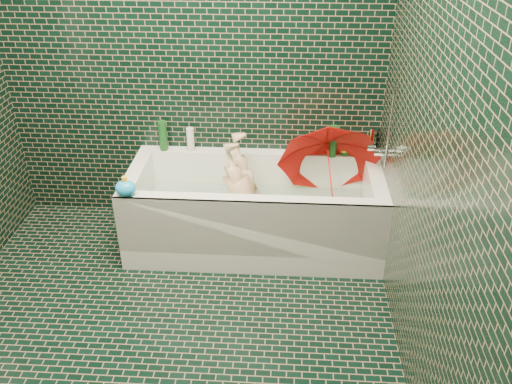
# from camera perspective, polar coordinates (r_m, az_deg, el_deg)

# --- Properties ---
(floor) EXTENTS (2.80, 2.80, 0.00)m
(floor) POSITION_cam_1_polar(r_m,az_deg,el_deg) (3.15, -9.89, -15.68)
(floor) COLOR black
(floor) RESTS_ON ground
(wall_back) EXTENTS (2.80, 0.00, 2.80)m
(wall_back) POSITION_cam_1_polar(r_m,az_deg,el_deg) (3.71, -6.94, 14.56)
(wall_back) COLOR black
(wall_back) RESTS_ON floor
(wall_right) EXTENTS (0.00, 2.80, 2.80)m
(wall_right) POSITION_cam_1_polar(r_m,az_deg,el_deg) (2.42, 18.74, 4.39)
(wall_right) COLOR black
(wall_right) RESTS_ON floor
(bathtub) EXTENTS (1.70, 0.75, 0.55)m
(bathtub) POSITION_cam_1_polar(r_m,az_deg,el_deg) (3.73, -0.14, -2.70)
(bathtub) COLOR white
(bathtub) RESTS_ON floor
(bath_mat) EXTENTS (1.35, 0.47, 0.01)m
(bath_mat) POSITION_cam_1_polar(r_m,az_deg,el_deg) (3.78, -0.12, -3.26)
(bath_mat) COLOR #40CE29
(bath_mat) RESTS_ON bathtub
(water) EXTENTS (1.48, 0.53, 0.00)m
(water) POSITION_cam_1_polar(r_m,az_deg,el_deg) (3.70, -0.13, -1.40)
(water) COLOR silver
(water) RESTS_ON bathtub
(faucet) EXTENTS (0.18, 0.19, 0.55)m
(faucet) POSITION_cam_1_polar(r_m,az_deg,el_deg) (3.51, 13.28, 4.69)
(faucet) COLOR silver
(faucet) RESTS_ON wall_right
(child) EXTENTS (1.02, 0.58, 0.38)m
(child) POSITION_cam_1_polar(r_m,az_deg,el_deg) (3.71, -1.10, -1.10)
(child) COLOR tan
(child) RESTS_ON bathtub
(umbrella) EXTENTS (0.88, 0.91, 1.01)m
(umbrella) POSITION_cam_1_polar(r_m,az_deg,el_deg) (3.62, 7.80, 1.97)
(umbrella) COLOR red
(umbrella) RESTS_ON bathtub
(soap_bottle_a) EXTENTS (0.11, 0.11, 0.27)m
(soap_bottle_a) POSITION_cam_1_polar(r_m,az_deg,el_deg) (3.87, 12.08, 3.64)
(soap_bottle_a) COLOR white
(soap_bottle_a) RESTS_ON bathtub
(soap_bottle_b) EXTENTS (0.08, 0.08, 0.17)m
(soap_bottle_b) POSITION_cam_1_polar(r_m,az_deg,el_deg) (3.90, 12.02, 3.88)
(soap_bottle_b) COLOR #431F77
(soap_bottle_b) RESTS_ON bathtub
(soap_bottle_c) EXTENTS (0.18, 0.18, 0.18)m
(soap_bottle_c) POSITION_cam_1_polar(r_m,az_deg,el_deg) (3.85, 9.88, 3.75)
(soap_bottle_c) COLOR #144919
(soap_bottle_c) RESTS_ON bathtub
(bottle_right_tall) EXTENTS (0.06, 0.06, 0.23)m
(bottle_right_tall) POSITION_cam_1_polar(r_m,az_deg,el_deg) (3.79, 8.12, 5.31)
(bottle_right_tall) COLOR #144919
(bottle_right_tall) RESTS_ON bathtub
(bottle_right_pump) EXTENTS (0.05, 0.05, 0.20)m
(bottle_right_pump) POSITION_cam_1_polar(r_m,az_deg,el_deg) (3.87, 12.15, 5.24)
(bottle_right_pump) COLOR silver
(bottle_right_pump) RESTS_ON bathtub
(bottle_left_tall) EXTENTS (0.07, 0.07, 0.22)m
(bottle_left_tall) POSITION_cam_1_polar(r_m,az_deg,el_deg) (3.90, -9.76, 5.86)
(bottle_left_tall) COLOR #144919
(bottle_left_tall) RESTS_ON bathtub
(bottle_left_short) EXTENTS (0.07, 0.07, 0.17)m
(bottle_left_short) POSITION_cam_1_polar(r_m,az_deg,el_deg) (3.86, -6.91, 5.51)
(bottle_left_short) COLOR white
(bottle_left_short) RESTS_ON bathtub
(rubber_duck) EXTENTS (0.12, 0.09, 0.10)m
(rubber_duck) POSITION_cam_1_polar(r_m,az_deg,el_deg) (3.86, 9.50, 4.58)
(rubber_duck) COLOR yellow
(rubber_duck) RESTS_ON bathtub
(bath_toy) EXTENTS (0.16, 0.15, 0.13)m
(bath_toy) POSITION_cam_1_polar(r_m,az_deg,el_deg) (3.38, -13.57, 0.44)
(bath_toy) COLOR #1A9EEF
(bath_toy) RESTS_ON bathtub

